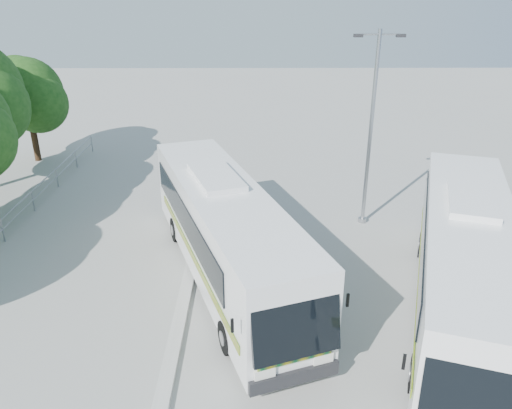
{
  "coord_description": "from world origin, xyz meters",
  "views": [
    {
      "loc": [
        -0.06,
        -14.78,
        9.34
      ],
      "look_at": [
        0.06,
        2.8,
        1.68
      ],
      "focal_mm": 35.0,
      "sensor_mm": 36.0,
      "label": 1
    }
  ],
  "objects_px": {
    "tree_far_e": "(28,94)",
    "lamppost": "(371,123)",
    "coach_main": "(225,231)",
    "coach_adjacent": "(465,262)"
  },
  "relations": [
    {
      "from": "tree_far_e",
      "to": "lamppost",
      "type": "height_order",
      "value": "lamppost"
    },
    {
      "from": "coach_main",
      "to": "coach_adjacent",
      "type": "distance_m",
      "value": 7.58
    },
    {
      "from": "coach_main",
      "to": "coach_adjacent",
      "type": "relative_size",
      "value": 0.99
    },
    {
      "from": "tree_far_e",
      "to": "lamppost",
      "type": "bearing_deg",
      "value": -26.35
    },
    {
      "from": "tree_far_e",
      "to": "coach_main",
      "type": "bearing_deg",
      "value": -48.2
    },
    {
      "from": "coach_adjacent",
      "to": "coach_main",
      "type": "bearing_deg",
      "value": -177.66
    },
    {
      "from": "tree_far_e",
      "to": "lamppost",
      "type": "xyz_separation_m",
      "value": [
        17.32,
        -8.58,
        0.5
      ]
    },
    {
      "from": "coach_adjacent",
      "to": "tree_far_e",
      "type": "bearing_deg",
      "value": 160.11
    },
    {
      "from": "coach_main",
      "to": "lamppost",
      "type": "distance_m",
      "value": 7.65
    },
    {
      "from": "tree_far_e",
      "to": "coach_adjacent",
      "type": "bearing_deg",
      "value": -38.75
    }
  ]
}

